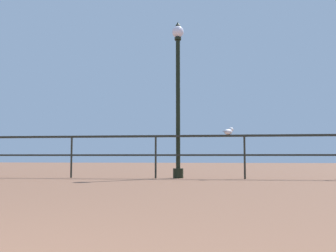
# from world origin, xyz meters

# --- Properties ---
(pier_railing) EXTENTS (23.87, 0.05, 0.98)m
(pier_railing) POSITION_xyz_m (0.00, 8.21, 0.72)
(pier_railing) COLOR #27281F
(pier_railing) RESTS_ON ground_plane
(lamppost_center) EXTENTS (0.28, 0.28, 3.66)m
(lamppost_center) POSITION_xyz_m (0.50, 8.38, 2.04)
(lamppost_center) COLOR black
(lamppost_center) RESTS_ON ground_plane
(seagull_on_rail) EXTENTS (0.27, 0.31, 0.17)m
(seagull_on_rail) POSITION_xyz_m (1.65, 8.23, 1.05)
(seagull_on_rail) COLOR white
(seagull_on_rail) RESTS_ON pier_railing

